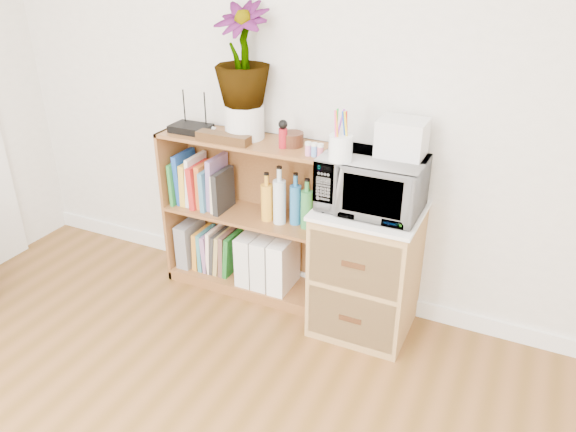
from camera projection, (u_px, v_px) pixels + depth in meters
The scene contains 21 objects.
skirting_board at pixel (311, 281), 3.42m from camera, with size 4.00×0.02×0.10m, color white.
bookshelf at pixel (248, 217), 3.25m from camera, with size 1.00×0.30×0.95m, color brown.
wicker_unit at pixel (366, 271), 2.96m from camera, with size 0.50×0.45×0.70m, color #9E7542.
microwave at pixel (372, 184), 2.73m from camera, with size 0.49×0.33×0.27m, color white.
pen_cup at pixel (340, 148), 2.60m from camera, with size 0.11×0.11×0.12m, color white.
small_appliance at pixel (402, 138), 2.65m from camera, with size 0.22×0.19×0.18m, color silver.
router at pixel (191, 128), 3.14m from camera, with size 0.22×0.15×0.04m, color black.
white_bowl at pixel (203, 132), 3.10m from camera, with size 0.13×0.13×0.03m, color silver.
plant_pot at pixel (244, 121), 3.02m from camera, with size 0.21×0.21×0.18m, color silver.
potted_plant at pixel (242, 55), 2.86m from camera, with size 0.29×0.29×0.52m, color #427A31.
trinket_box at pixel (223, 138), 2.98m from camera, with size 0.30×0.08×0.05m, color #35200E.
kokeshi_doll at pixel (283, 138), 2.89m from camera, with size 0.05×0.05×0.10m, color maroon.
wooden_bowl at pixel (292, 139), 2.93m from camera, with size 0.12×0.12×0.07m, color #3B1C10.
paint_jars at pixel (314, 152), 2.78m from camera, with size 0.10×0.04×0.05m, color pink.
file_box at pixel (191, 242), 3.53m from camera, with size 0.08×0.23×0.28m, color gray.
magazine_holder_left at pixel (251, 256), 3.35m from camera, with size 0.10×0.25×0.31m, color silver.
magazine_holder_mid at pixel (267, 260), 3.31m from camera, with size 0.10×0.25×0.31m, color white.
magazine_holder_right at pixel (284, 263), 3.26m from camera, with size 0.10×0.25×0.32m, color white.
cookbooks at pixel (203, 183), 3.29m from camera, with size 0.34×0.20×0.31m.
liquor_bottles at pixel (299, 201), 3.05m from camera, with size 0.45×0.07×0.32m.
lower_books at pixel (217, 250), 3.46m from camera, with size 0.27×0.19×0.28m.
Camera 1 is at (1.11, -0.43, 1.93)m, focal length 35.00 mm.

